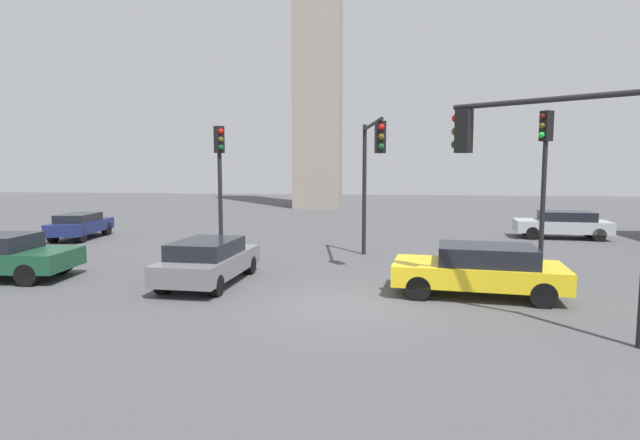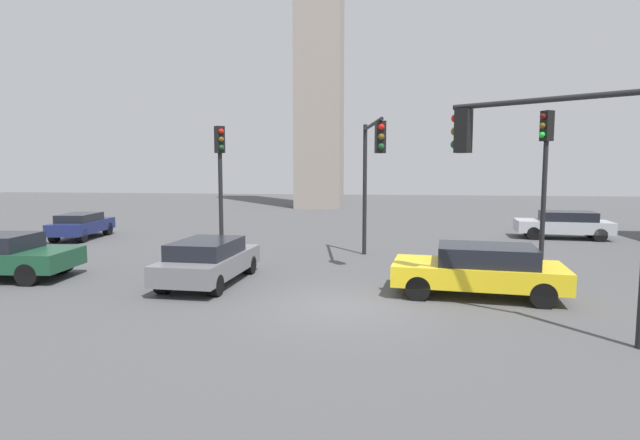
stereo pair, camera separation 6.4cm
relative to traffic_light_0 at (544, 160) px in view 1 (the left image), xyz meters
The scene contains 9 objects.
ground_plane 9.17m from the traffic_light_0, 138.34° to the right, with size 107.78×107.78×0.00m, color #4C4C4F.
traffic_light_0 is the anchor object (origin of this frame).
traffic_light_1 5.79m from the traffic_light_0, behind, with size 0.92×4.23×5.13m.
traffic_light_2 11.53m from the traffic_light_0, behind, with size 0.45×0.48×5.00m.
traffic_light_3 7.02m from the traffic_light_0, 106.26° to the right, with size 3.46×2.28×4.99m.
car_0 20.80m from the traffic_light_0, 166.65° to the left, with size 2.04×4.13×1.25m.
car_2 11.47m from the traffic_light_0, 160.96° to the right, with size 1.99×4.38×1.33m.
car_4 9.24m from the traffic_light_0, 67.35° to the left, with size 4.47×2.31×1.33m.
car_5 5.70m from the traffic_light_0, 123.98° to the right, with size 4.64×2.50×1.37m.
Camera 1 is at (1.02, -12.19, 3.42)m, focal length 28.16 mm.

